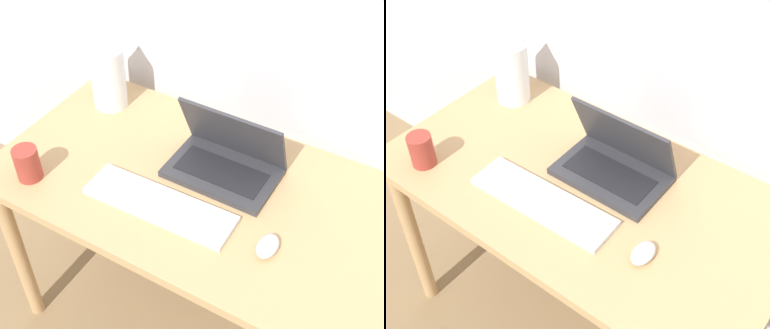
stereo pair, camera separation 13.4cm
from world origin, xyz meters
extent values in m
cube|color=tan|center=(0.00, 0.33, 0.71)|extent=(1.20, 0.65, 0.03)
cylinder|color=tan|center=(-0.54, 0.06, 0.35)|extent=(0.05, 0.05, 0.69)
cylinder|color=tan|center=(-0.54, 0.60, 0.35)|extent=(0.05, 0.05, 0.69)
cylinder|color=tan|center=(0.54, 0.60, 0.35)|extent=(0.05, 0.05, 0.69)
cube|color=#333338|center=(0.05, 0.40, 0.73)|extent=(0.32, 0.20, 0.02)
cube|color=black|center=(0.05, 0.39, 0.74)|extent=(0.26, 0.11, 0.00)
cube|color=#333338|center=(0.05, 0.46, 0.83)|extent=(0.32, 0.09, 0.19)
cube|color=black|center=(0.05, 0.47, 0.84)|extent=(0.28, 0.07, 0.16)
cube|color=silver|center=(-0.04, 0.20, 0.73)|extent=(0.44, 0.13, 0.02)
cube|color=#B2B2B2|center=(-0.04, 0.20, 0.74)|extent=(0.40, 0.11, 0.00)
ellipsoid|color=silver|center=(0.28, 0.21, 0.74)|extent=(0.05, 0.08, 0.03)
cylinder|color=white|center=(-0.45, 0.52, 0.83)|extent=(0.11, 0.11, 0.21)
cone|color=white|center=(-0.45, 0.52, 0.98)|extent=(0.11, 0.11, 0.09)
cylinder|color=#9E382D|center=(-0.43, 0.11, 0.77)|extent=(0.07, 0.07, 0.10)
camera|label=1|loc=(0.54, -0.62, 1.81)|focal=50.00mm
camera|label=2|loc=(0.65, -0.54, 1.81)|focal=50.00mm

